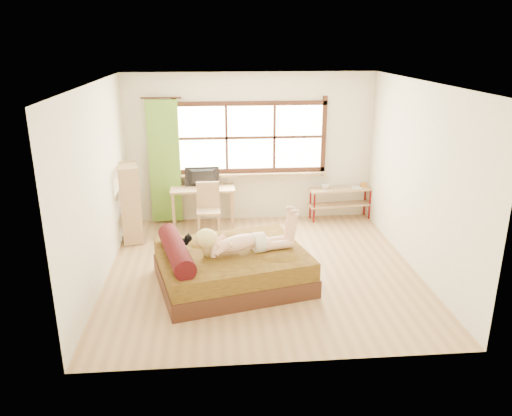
{
  "coord_description": "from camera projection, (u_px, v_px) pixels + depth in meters",
  "views": [
    {
      "loc": [
        -0.66,
        -6.68,
        3.26
      ],
      "look_at": [
        -0.07,
        0.2,
        0.9
      ],
      "focal_mm": 35.0,
      "sensor_mm": 36.0,
      "label": 1
    }
  ],
  "objects": [
    {
      "name": "bed",
      "position": [
        229.0,
        266.0,
        6.89
      ],
      "size": [
        2.29,
        2.0,
        0.75
      ],
      "rotation": [
        0.0,
        0.0,
        0.24
      ],
      "color": "#361A10",
      "rests_on": "floor"
    },
    {
      "name": "wall_right",
      "position": [
        418.0,
        178.0,
        7.15
      ],
      "size": [
        0.0,
        4.5,
        4.5
      ],
      "primitive_type": "plane",
      "rotation": [
        1.57,
        0.0,
        -1.57
      ],
      "color": "silver",
      "rests_on": "floor"
    },
    {
      "name": "floor",
      "position": [
        262.0,
        269.0,
        7.4
      ],
      "size": [
        4.5,
        4.5,
        0.0
      ],
      "primitive_type": "plane",
      "color": "#9E754C",
      "rests_on": "ground"
    },
    {
      "name": "monitor",
      "position": [
        202.0,
        177.0,
        8.93
      ],
      "size": [
        0.61,
        0.09,
        0.35
      ],
      "primitive_type": "imported",
      "rotation": [
        0.0,
        0.0,
        3.16
      ],
      "color": "black",
      "rests_on": "desk"
    },
    {
      "name": "kitten",
      "position": [
        179.0,
        242.0,
        6.83
      ],
      "size": [
        0.32,
        0.19,
        0.24
      ],
      "primitive_type": null,
      "rotation": [
        0.0,
        0.0,
        0.24
      ],
      "color": "black",
      "rests_on": "bed"
    },
    {
      "name": "chair",
      "position": [
        208.0,
        205.0,
        8.67
      ],
      "size": [
        0.41,
        0.41,
        0.89
      ],
      "rotation": [
        0.0,
        0.0,
        0.02
      ],
      "color": "#A6755A",
      "rests_on": "floor"
    },
    {
      "name": "window",
      "position": [
        251.0,
        140.0,
        9.01
      ],
      "size": [
        2.8,
        0.16,
        1.46
      ],
      "color": "#FFEDBF",
      "rests_on": "wall_back"
    },
    {
      "name": "pipe_shelf",
      "position": [
        341.0,
        196.0,
        9.35
      ],
      "size": [
        1.22,
        0.43,
        0.68
      ],
      "rotation": [
        0.0,
        0.0,
        0.12
      ],
      "color": "#A6755A",
      "rests_on": "floor"
    },
    {
      "name": "curtain",
      "position": [
        165.0,
        162.0,
        8.91
      ],
      "size": [
        0.55,
        0.1,
        2.2
      ],
      "primitive_type": "cube",
      "color": "#5A8223",
      "rests_on": "wall_back"
    },
    {
      "name": "desk",
      "position": [
        203.0,
        193.0,
        8.97
      ],
      "size": [
        1.15,
        0.54,
        0.71
      ],
      "rotation": [
        0.0,
        0.0,
        0.02
      ],
      "color": "#A6755A",
      "rests_on": "floor"
    },
    {
      "name": "woman",
      "position": [
        243.0,
        232.0,
        6.7
      ],
      "size": [
        1.44,
        0.71,
        0.59
      ],
      "primitive_type": null,
      "rotation": [
        0.0,
        0.0,
        0.24
      ],
      "color": "#ECB498",
      "rests_on": "bed"
    },
    {
      "name": "wall_left",
      "position": [
        98.0,
        186.0,
        6.78
      ],
      "size": [
        0.0,
        4.5,
        4.5
      ],
      "primitive_type": "plane",
      "rotation": [
        1.57,
        0.0,
        1.57
      ],
      "color": "silver",
      "rests_on": "floor"
    },
    {
      "name": "wall_front",
      "position": [
        285.0,
        245.0,
        4.84
      ],
      "size": [
        4.5,
        0.0,
        4.5
      ],
      "primitive_type": "plane",
      "rotation": [
        -1.57,
        0.0,
        0.0
      ],
      "color": "silver",
      "rests_on": "floor"
    },
    {
      "name": "book",
      "position": [
        351.0,
        188.0,
        9.31
      ],
      "size": [
        0.2,
        0.26,
        0.02
      ],
      "primitive_type": "imported",
      "rotation": [
        0.0,
        0.0,
        0.12
      ],
      "color": "gray",
      "rests_on": "pipe_shelf"
    },
    {
      "name": "bookshelf",
      "position": [
        130.0,
        203.0,
        8.28
      ],
      "size": [
        0.43,
        0.62,
        1.3
      ],
      "rotation": [
        0.0,
        0.0,
        0.22
      ],
      "color": "#A6755A",
      "rests_on": "floor"
    },
    {
      "name": "wall_back",
      "position": [
        250.0,
        148.0,
        9.09
      ],
      "size": [
        4.5,
        0.0,
        4.5
      ],
      "primitive_type": "plane",
      "rotation": [
        1.57,
        0.0,
        0.0
      ],
      "color": "silver",
      "rests_on": "floor"
    },
    {
      "name": "cup",
      "position": [
        325.0,
        186.0,
        9.25
      ],
      "size": [
        0.15,
        0.15,
        0.11
      ],
      "primitive_type": "imported",
      "rotation": [
        0.0,
        0.0,
        0.12
      ],
      "color": "gray",
      "rests_on": "pipe_shelf"
    },
    {
      "name": "ceiling",
      "position": [
        263.0,
        83.0,
        6.53
      ],
      "size": [
        4.5,
        4.5,
        0.0
      ],
      "primitive_type": "plane",
      "rotation": [
        3.14,
        0.0,
        0.0
      ],
      "color": "white",
      "rests_on": "wall_back"
    }
  ]
}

